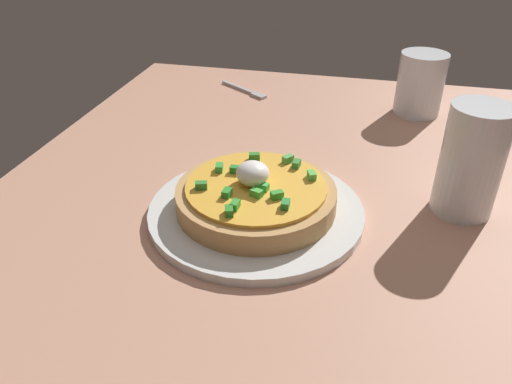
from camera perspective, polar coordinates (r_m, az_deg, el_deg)
dining_table at (r=60.87cm, az=5.63°, el=-1.78°), size 90.56×77.67×2.90cm
plate at (r=56.38cm, az=0.00°, el=-2.20°), size 24.34×24.34×1.09cm
pizza at (r=55.24cm, az=-0.01°, el=-0.38°), size 17.89×17.89×5.58cm
cup_near at (r=59.58cm, az=23.41°, el=2.77°), size 6.79×6.79×12.74cm
cup_far at (r=85.60cm, az=18.31°, el=11.36°), size 7.40×7.40×9.87cm
fork at (r=91.75cm, az=-1.06°, el=11.53°), size 7.13×9.89×0.50cm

